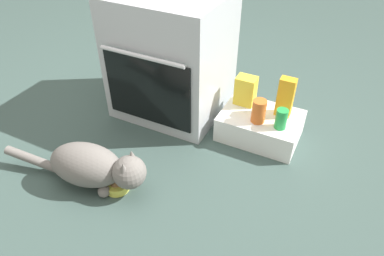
{
  "coord_description": "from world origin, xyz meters",
  "views": [
    {
      "loc": [
        0.97,
        -1.37,
        1.39
      ],
      "look_at": [
        0.33,
        -0.08,
        0.25
      ],
      "focal_mm": 33.06,
      "sensor_mm": 36.0,
      "label": 1
    }
  ],
  "objects": [
    {
      "name": "oven",
      "position": [
        -0.04,
        0.37,
        0.39
      ],
      "size": [
        0.66,
        0.63,
        0.77
      ],
      "color": "#B7BABF",
      "rests_on": "ground"
    },
    {
      "name": "sauce_jar",
      "position": [
        0.58,
        0.26,
        0.23
      ],
      "size": [
        0.08,
        0.08,
        0.14
      ],
      "primitive_type": "cylinder",
      "color": "#D16023",
      "rests_on": "pantry_cabinet"
    },
    {
      "name": "ground",
      "position": [
        0.0,
        0.0,
        0.0
      ],
      "size": [
        8.0,
        8.0,
        0.0
      ],
      "primitive_type": "plane",
      "color": "#384C47"
    },
    {
      "name": "soda_can",
      "position": [
        0.71,
        0.25,
        0.22
      ],
      "size": [
        0.07,
        0.07,
        0.12
      ],
      "primitive_type": "cylinder",
      "color": "green",
      "rests_on": "pantry_cabinet"
    },
    {
      "name": "snack_bag",
      "position": [
        0.45,
        0.4,
        0.25
      ],
      "size": [
        0.12,
        0.09,
        0.18
      ],
      "primitive_type": "cube",
      "color": "yellow",
      "rests_on": "pantry_cabinet"
    },
    {
      "name": "food_bowl",
      "position": [
        0.07,
        -0.42,
        0.03
      ],
      "size": [
        0.13,
        0.13,
        0.07
      ],
      "color": "#D1D14C",
      "rests_on": "ground"
    },
    {
      "name": "pantry_cabinet",
      "position": [
        0.59,
        0.32,
        0.08
      ],
      "size": [
        0.47,
        0.34,
        0.16
      ],
      "primitive_type": "cube",
      "color": "white",
      "rests_on": "ground"
    },
    {
      "name": "cat",
      "position": [
        -0.05,
        -0.44,
        0.13
      ],
      "size": [
        0.82,
        0.29,
        0.25
      ],
      "rotation": [
        0.0,
        0.0,
        0.17
      ],
      "color": "slate",
      "rests_on": "ground"
    },
    {
      "name": "juice_carton",
      "position": [
        0.69,
        0.39,
        0.28
      ],
      "size": [
        0.09,
        0.06,
        0.24
      ],
      "primitive_type": "cube",
      "color": "orange",
      "rests_on": "pantry_cabinet"
    }
  ]
}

